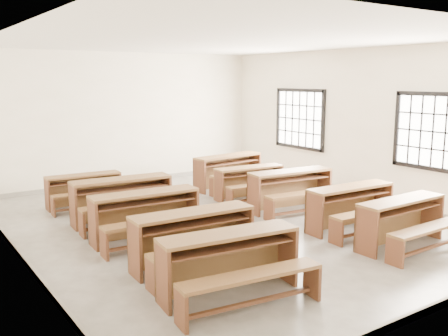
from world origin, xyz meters
TOP-DOWN VIEW (x-y plane):
  - room at (0.09, 0.00)m, footprint 8.50×8.50m
  - desk_set_0 at (-1.68, -2.62)m, footprint 1.82×1.09m
  - desk_set_1 at (-1.56, -1.58)m, footprint 1.79×0.99m
  - desk_set_2 at (-1.59, -0.14)m, footprint 1.80×1.01m
  - desk_set_3 at (-1.50, 1.03)m, footprint 1.85×1.05m
  - desk_set_4 at (-1.70, 2.51)m, footprint 1.51×0.84m
  - desk_set_5 at (1.55, -2.64)m, footprint 1.66×0.88m
  - desk_set_6 at (1.58, -1.59)m, footprint 1.72×0.94m
  - desk_set_7 at (1.60, -0.03)m, footprint 1.83×1.07m
  - desk_set_8 at (1.50, 1.19)m, footprint 1.61×0.94m
  - desk_set_9 at (1.72, 2.29)m, footprint 1.84×1.08m

SIDE VIEW (x-z plane):
  - desk_set_4 at x=-1.70m, z-range 0.05..0.72m
  - desk_set_8 at x=1.50m, z-range 0.06..0.75m
  - desk_set_5 at x=1.55m, z-range 0.06..0.81m
  - desk_set_6 at x=1.58m, z-range 0.06..0.82m
  - desk_set_0 at x=-1.68m, z-range 0.06..0.84m
  - desk_set_1 at x=-1.56m, z-range 0.06..0.85m
  - desk_set_2 at x=-1.59m, z-range 0.06..0.85m
  - desk_set_7 at x=1.60m, z-range 0.06..0.85m
  - desk_set_9 at x=1.72m, z-range 0.07..0.86m
  - desk_set_3 at x=-1.50m, z-range 0.07..0.87m
  - room at x=0.09m, z-range 0.54..3.74m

